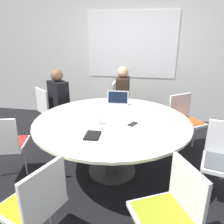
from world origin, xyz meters
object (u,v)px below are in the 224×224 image
chair_2 (5,142)px  spiral_notebook (92,135)px  chair_4 (171,208)px  chair_0 (120,100)px  chair_1 (50,107)px  chair_6 (185,117)px  person_0 (124,94)px  laptop (117,102)px  chair_3 (35,201)px  coffee_cup (99,120)px  person_1 (60,99)px

chair_2 → spiral_notebook: (1.14, -0.09, 0.24)m
chair_4 → spiral_notebook: (-0.79, 0.63, 0.24)m
spiral_notebook → chair_0: bearing=90.8°
chair_1 → spiral_notebook: size_ratio=4.00×
chair_0 → chair_6: (1.14, -0.75, 0.00)m
person_0 → spiral_notebook: (-0.06, -1.88, 0.05)m
laptop → spiral_notebook: (-0.09, -1.06, -0.05)m
chair_3 → coffee_cup: chair_3 is taller
chair_3 → person_0: bearing=12.4°
chair_0 → person_0: (0.09, -0.24, 0.19)m
chair_4 → laptop: laptop is taller
chair_4 → laptop: bearing=-5.3°
chair_6 → laptop: bearing=-21.4°
chair_4 → chair_3: bearing=69.3°
chair_1 → chair_2: 1.35m
chair_0 → laptop: laptop is taller
chair_1 → chair_6: size_ratio=1.00×
chair_3 → chair_4: same height
chair_2 → chair_4: same height
chair_6 → person_0: (-1.05, 0.52, 0.19)m
chair_4 → person_1: 2.65m
chair_6 → spiral_notebook: chair_6 is taller
person_1 → laptop: 1.10m
laptop → person_0: bearing=88.9°
coffee_cup → person_1: bearing=133.1°
chair_0 → chair_4: bearing=13.9°
chair_3 → chair_6: (1.37, 2.12, 0.00)m
chair_4 → person_0: 2.61m
person_0 → coffee_cup: size_ratio=12.87×
chair_6 → coffee_cup: (-1.12, -1.03, 0.27)m
chair_3 → coffee_cup: size_ratio=9.20×
chair_0 → chair_3: 2.88m
chair_2 → chair_6: bearing=14.1°
person_0 → chair_6: bearing=61.1°
chair_1 → coffee_cup: 1.65m
laptop → spiral_notebook: 1.07m
chair_3 → coffee_cup: 1.15m
chair_1 → coffee_cup: bearing=-5.1°
chair_0 → coffee_cup: chair_0 is taller
chair_2 → chair_3: size_ratio=1.00×
coffee_cup → laptop: bearing=82.3°
laptop → chair_1: bearing=161.2°
chair_0 → spiral_notebook: (0.03, -2.11, 0.24)m
chair_0 → chair_4: size_ratio=1.00×
chair_6 → person_1: (-2.08, -0.01, 0.19)m
chair_2 → spiral_notebook: size_ratio=4.00×
chair_4 → person_1: size_ratio=0.71×
spiral_notebook → chair_1: bearing=130.1°
chair_1 → chair_2: size_ratio=1.00×
person_1 → person_0: bearing=64.5°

